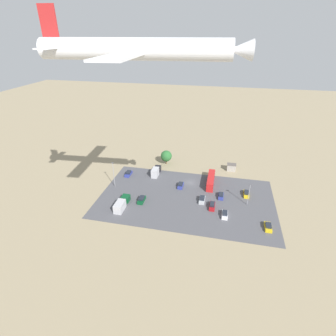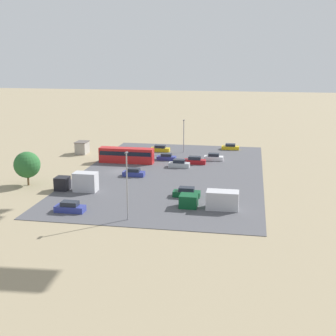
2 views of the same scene
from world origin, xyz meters
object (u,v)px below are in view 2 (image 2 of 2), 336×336
at_px(shed_building, 82,148).
at_px(parked_car_4, 160,149).
at_px(parked_car_3, 195,161).
at_px(parked_car_6, 214,157).
at_px(bus, 126,155).
at_px(parked_car_1, 166,157).
at_px(parked_car_8, 70,207).
at_px(parked_truck_0, 213,200).
at_px(parked_car_5, 179,164).
at_px(parked_truck_1, 79,182).
at_px(parked_car_0, 230,147).
at_px(parked_car_2, 187,193).
at_px(parked_car_7, 134,173).

bearing_deg(shed_building, parked_car_4, 106.56).
bearing_deg(parked_car_3, parked_car_6, -42.05).
distance_m(bus, parked_car_6, 19.34).
distance_m(parked_car_1, parked_car_3, 7.12).
bearing_deg(parked_car_8, parked_truck_0, -75.81).
relative_size(parked_car_5, parked_truck_1, 0.58).
bearing_deg(shed_building, parked_car_0, 107.32).
xyz_separation_m(parked_car_4, parked_car_6, (7.03, 13.51, 0.01)).
height_order(parked_car_1, parked_car_5, parked_car_5).
bearing_deg(parked_car_3, shed_building, 77.97).
relative_size(parked_car_0, parked_car_2, 0.94).
bearing_deg(parked_car_8, parked_car_7, -11.19).
height_order(bus, parked_truck_0, bus).
distance_m(parked_car_1, parked_car_7, 15.24).
relative_size(parked_car_4, parked_truck_0, 0.51).
height_order(parked_car_0, parked_car_6, parked_car_6).
relative_size(parked_car_0, parked_truck_1, 0.57).
bearing_deg(bus, parked_car_8, -0.02).
bearing_deg(parked_car_2, parked_car_5, -167.63).
distance_m(parked_car_2, parked_truck_1, 18.85).
bearing_deg(parked_car_1, parked_car_3, 68.95).
bearing_deg(parked_truck_1, parked_car_2, -90.06).
relative_size(parked_car_0, parked_car_1, 1.01).
bearing_deg(parked_car_5, parked_car_3, 141.57).
relative_size(parked_car_0, parked_truck_0, 0.47).
bearing_deg(parked_car_3, parked_car_7, 139.63).
xyz_separation_m(bus, parked_car_5, (1.97, 11.88, -1.06)).
bearing_deg(parked_car_2, parked_car_4, -161.90).
bearing_deg(parked_truck_1, bus, -6.73).
relative_size(parked_car_5, parked_car_6, 1.03).
bearing_deg(parked_car_2, parked_truck_1, -90.06).
xyz_separation_m(parked_car_1, parked_truck_0, (31.33, 13.00, 0.71)).
distance_m(parked_car_5, parked_truck_0, 26.84).
bearing_deg(parked_car_4, shed_building, 106.56).
xyz_separation_m(parked_car_0, parked_car_3, (16.60, -6.80, 0.08)).
xyz_separation_m(parked_car_5, parked_truck_1, (19.91, -14.46, 0.83)).
relative_size(parked_car_4, parked_car_7, 1.09).
xyz_separation_m(parked_car_8, parked_truck_1, (-10.64, -2.57, 0.84)).
distance_m(parked_car_8, parked_truck_1, 10.98).
distance_m(shed_building, parked_car_8, 42.01).
bearing_deg(parked_car_6, bus, 107.26).
xyz_separation_m(parked_car_6, parked_car_8, (38.24, -18.45, 0.03)).
xyz_separation_m(parked_car_0, parked_truck_1, (40.06, -24.09, 0.92)).
height_order(parked_car_2, parked_car_5, parked_car_5).
bearing_deg(parked_car_6, parked_truck_0, -175.46).
relative_size(shed_building, parked_car_0, 0.86).
xyz_separation_m(shed_building, parked_car_3, (5.88, 27.58, -0.71)).
bearing_deg(parked_car_4, parked_car_6, -117.49).
height_order(shed_building, parked_car_4, shed_building).
relative_size(bus, parked_car_0, 2.78).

